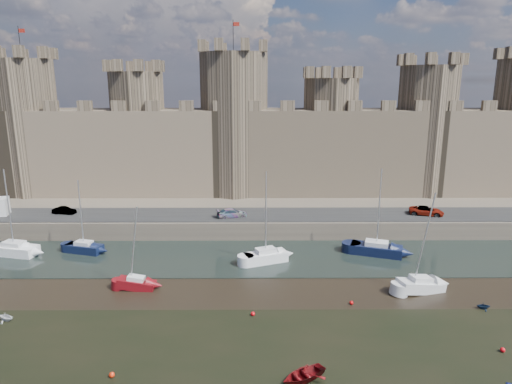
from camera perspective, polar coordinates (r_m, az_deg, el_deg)
water_channel at (r=56.65m, az=-5.63°, el=-8.17°), size 160.00×12.00×0.08m
quay at (r=90.67m, az=-3.60°, el=1.08°), size 160.00×60.00×2.50m
road at (r=65.23m, az=-4.89°, el=-2.84°), size 160.00×7.00×0.10m
castle at (r=77.11m, az=-4.69°, el=6.68°), size 108.50×11.00×29.00m
car_1 at (r=70.70m, az=-22.85°, el=-2.16°), size 3.47×1.74×1.09m
car_2 at (r=63.82m, az=-3.03°, el=-2.65°), size 4.57×2.94×1.23m
car_3 at (r=69.04m, az=20.52°, el=-2.22°), size 5.14×3.45×1.31m
sailboat_0 at (r=64.37m, az=-27.98°, el=-6.30°), size 6.14×3.46×10.83m
sailboat_1 at (r=61.64m, az=-20.69°, el=-6.47°), size 4.99×3.01×9.36m
sailboat_2 at (r=54.74m, az=1.22°, el=-7.98°), size 5.47×3.71×11.00m
sailboat_3 at (r=59.00m, az=14.81°, el=-6.85°), size 6.64×4.35×10.85m
sailboat_4 at (r=49.93m, az=-14.72°, el=-10.91°), size 3.90×1.69×8.94m
sailboat_5 at (r=50.67m, az=19.86°, el=-10.84°), size 5.19×3.09×10.50m
dinghy_3 at (r=48.27m, az=-28.80°, el=-13.53°), size 1.81×1.67×0.79m
dinghy_4 at (r=35.75m, az=5.89°, el=-21.90°), size 4.09×3.66×0.70m
dinghy_7 at (r=49.56m, az=26.56°, el=-12.62°), size 1.37×1.22×0.67m
buoy_1 at (r=43.56m, az=-0.40°, el=-14.98°), size 0.40×0.40×0.40m
buoy_3 at (r=46.41m, az=11.84°, el=-13.39°), size 0.38×0.38×0.38m
buoy_4 at (r=37.45m, az=-17.57°, el=-20.95°), size 0.42×0.42×0.42m
buoy_5 at (r=43.34m, az=28.46°, el=-16.96°), size 0.40×0.40×0.40m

